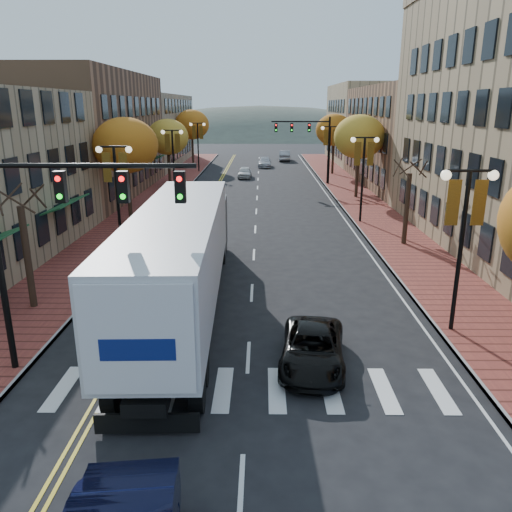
{
  "coord_description": "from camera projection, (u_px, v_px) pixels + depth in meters",
  "views": [
    {
      "loc": [
        0.44,
        -11.07,
        8.13
      ],
      "look_at": [
        0.21,
        8.48,
        2.2
      ],
      "focal_mm": 35.0,
      "sensor_mm": 36.0,
      "label": 1
    }
  ],
  "objects": [
    {
      "name": "ground",
      "position": [
        244.0,
        431.0,
        12.96
      ],
      "size": [
        200.0,
        200.0,
        0.0
      ],
      "primitive_type": "plane",
      "color": "black",
      "rests_on": "ground"
    },
    {
      "name": "sidewalk_left",
      "position": [
        155.0,
        200.0,
        44.14
      ],
      "size": [
        4.0,
        85.0,
        0.15
      ],
      "primitive_type": "cube",
      "color": "brown",
      "rests_on": "ground"
    },
    {
      "name": "sidewalk_right",
      "position": [
        359.0,
        200.0,
        43.94
      ],
      "size": [
        4.0,
        85.0,
        0.15
      ],
      "primitive_type": "cube",
      "color": "brown",
      "rests_on": "ground"
    },
    {
      "name": "building_left_mid",
      "position": [
        73.0,
        135.0,
        46.0
      ],
      "size": [
        12.0,
        24.0,
        11.0
      ],
      "primitive_type": "cube",
      "color": "brown",
      "rests_on": "ground"
    },
    {
      "name": "building_left_far",
      "position": [
        138.0,
        130.0,
        70.14
      ],
      "size": [
        12.0,
        26.0,
        9.5
      ],
      "primitive_type": "cube",
      "color": "#9E8966",
      "rests_on": "ground"
    },
    {
      "name": "building_right_mid",
      "position": [
        437.0,
        137.0,
        51.49
      ],
      "size": [
        15.0,
        24.0,
        10.0
      ],
      "primitive_type": "cube",
      "color": "brown",
      "rests_on": "ground"
    },
    {
      "name": "building_right_far",
      "position": [
        386.0,
        124.0,
        72.4
      ],
      "size": [
        15.0,
        20.0,
        11.0
      ],
      "primitive_type": "cube",
      "color": "#9E8966",
      "rests_on": "ground"
    },
    {
      "name": "tree_left_a",
      "position": [
        27.0,
        257.0,
        20.06
      ],
      "size": [
        0.28,
        0.28,
        4.2
      ],
      "color": "#382619",
      "rests_on": "sidewalk_left"
    },
    {
      "name": "tree_left_b",
      "position": [
        126.0,
        146.0,
        34.45
      ],
      "size": [
        4.48,
        4.48,
        7.21
      ],
      "color": "#382619",
      "rests_on": "sidewalk_left"
    },
    {
      "name": "tree_left_c",
      "position": [
        168.0,
        137.0,
        49.87
      ],
      "size": [
        4.16,
        4.16,
        6.69
      ],
      "color": "#382619",
      "rests_on": "sidewalk_left"
    },
    {
      "name": "tree_left_d",
      "position": [
        192.0,
        125.0,
        66.93
      ],
      "size": [
        4.61,
        4.61,
        7.42
      ],
      "color": "#382619",
      "rests_on": "sidewalk_left"
    },
    {
      "name": "tree_right_b",
      "position": [
        407.0,
        209.0,
        29.43
      ],
      "size": [
        0.28,
        0.28,
        4.2
      ],
      "color": "#382619",
      "rests_on": "sidewalk_right"
    },
    {
      "name": "tree_right_c",
      "position": [
        359.0,
        137.0,
        43.81
      ],
      "size": [
        4.48,
        4.48,
        7.21
      ],
      "color": "#382619",
      "rests_on": "sidewalk_right"
    },
    {
      "name": "tree_right_d",
      "position": [
        334.0,
        130.0,
        59.17
      ],
      "size": [
        4.35,
        4.35,
        7.0
      ],
      "color": "#382619",
      "rests_on": "sidewalk_right"
    },
    {
      "name": "lamp_left_b",
      "position": [
        116.0,
        179.0,
        27.11
      ],
      "size": [
        1.96,
        0.36,
        6.05
      ],
      "color": "black",
      "rests_on": "ground"
    },
    {
      "name": "lamp_left_c",
      "position": [
        173.0,
        150.0,
        44.33
      ],
      "size": [
        1.96,
        0.36,
        6.05
      ],
      "color": "black",
      "rests_on": "ground"
    },
    {
      "name": "lamp_left_d",
      "position": [
        198.0,
        137.0,
        61.56
      ],
      "size": [
        1.96,
        0.36,
        6.05
      ],
      "color": "black",
      "rests_on": "ground"
    },
    {
      "name": "lamp_right_a",
      "position": [
        464.0,
        220.0,
        17.37
      ],
      "size": [
        1.96,
        0.36,
        6.05
      ],
      "color": "black",
      "rests_on": "ground"
    },
    {
      "name": "lamp_right_b",
      "position": [
        364.0,
        163.0,
        34.59
      ],
      "size": [
        1.96,
        0.36,
        6.05
      ],
      "color": "black",
      "rests_on": "ground"
    },
    {
      "name": "lamp_right_c",
      "position": [
        330.0,
        144.0,
        51.82
      ],
      "size": [
        1.96,
        0.36,
        6.05
      ],
      "color": "black",
      "rests_on": "ground"
    },
    {
      "name": "traffic_mast_near",
      "position": [
        58.0,
        220.0,
        14.46
      ],
      "size": [
        6.1,
        0.35,
        7.0
      ],
      "color": "black",
      "rests_on": "ground"
    },
    {
      "name": "traffic_mast_far",
      "position": [
        311.0,
        137.0,
        51.66
      ],
      "size": [
        6.1,
        0.34,
        7.0
      ],
      "color": "black",
      "rests_on": "ground"
    },
    {
      "name": "semi_truck",
      "position": [
        183.0,
        249.0,
        19.99
      ],
      "size": [
        3.36,
        17.91,
        4.46
      ],
      "rotation": [
        0.0,
        0.0,
        0.03
      ],
      "color": "black",
      "rests_on": "ground"
    },
    {
      "name": "black_suv",
      "position": [
        313.0,
        348.0,
        16.1
      ],
      "size": [
        2.5,
        4.54,
        1.2
      ],
      "primitive_type": "imported",
      "rotation": [
        0.0,
        0.0,
        -0.12
      ],
      "color": "black",
      "rests_on": "ground"
    },
    {
      "name": "car_far_white",
      "position": [
        245.0,
        172.0,
        57.9
      ],
      "size": [
        1.64,
        3.79,
        1.27
      ],
      "primitive_type": "imported",
      "rotation": [
        0.0,
        0.0,
        -0.04
      ],
      "color": "silver",
      "rests_on": "ground"
    },
    {
      "name": "car_far_silver",
      "position": [
        265.0,
        162.0,
        68.05
      ],
      "size": [
        1.88,
        4.36,
        1.25
      ],
      "primitive_type": "imported",
      "rotation": [
        0.0,
        0.0,
        -0.03
      ],
      "color": "#B7B6BE",
      "rests_on": "ground"
    },
    {
      "name": "car_far_oncoming",
      "position": [
        285.0,
        156.0,
        75.44
      ],
      "size": [
        1.87,
        4.76,
        1.54
      ],
      "primitive_type": "imported",
      "rotation": [
        0.0,
        0.0,
        3.09
      ],
      "color": "#94959B",
      "rests_on": "ground"
    }
  ]
}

